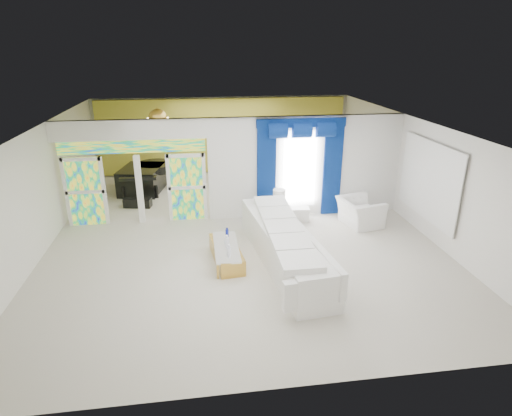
{
  "coord_description": "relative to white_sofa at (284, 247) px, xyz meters",
  "views": [
    {
      "loc": [
        -1.08,
        -10.92,
        4.88
      ],
      "look_at": [
        0.3,
        -1.2,
        1.1
      ],
      "focal_mm": 29.75,
      "sensor_mm": 36.0,
      "label": 1
    }
  ],
  "objects": [
    {
      "name": "floor",
      "position": [
        -0.84,
        2.09,
        -0.43
      ],
      "size": [
        12.0,
        12.0,
        0.0
      ],
      "primitive_type": "plane",
      "color": "#B7AF9E",
      "rests_on": "ground"
    },
    {
      "name": "dividing_wall",
      "position": [
        1.31,
        3.09,
        1.07
      ],
      "size": [
        5.7,
        0.18,
        3.0
      ],
      "primitive_type": "cube",
      "color": "white",
      "rests_on": "ground"
    },
    {
      "name": "dividing_header",
      "position": [
        -3.69,
        3.09,
        2.29
      ],
      "size": [
        4.3,
        0.18,
        0.55
      ],
      "primitive_type": "cube",
      "color": "white",
      "rests_on": "dividing_wall"
    },
    {
      "name": "stained_panel_left",
      "position": [
        -5.12,
        3.09,
        0.57
      ],
      "size": [
        0.95,
        0.04,
        2.0
      ],
      "primitive_type": "cube",
      "color": "#994C3F",
      "rests_on": "ground"
    },
    {
      "name": "stained_panel_right",
      "position": [
        -2.27,
        3.09,
        0.57
      ],
      "size": [
        0.95,
        0.04,
        2.0
      ],
      "primitive_type": "cube",
      "color": "#994C3F",
      "rests_on": "ground"
    },
    {
      "name": "stained_transom",
      "position": [
        -3.69,
        3.09,
        1.82
      ],
      "size": [
        4.0,
        0.05,
        0.35
      ],
      "primitive_type": "cube",
      "color": "#994C3F",
      "rests_on": "dividing_header"
    },
    {
      "name": "window_pane",
      "position": [
        1.06,
        2.99,
        1.02
      ],
      "size": [
        1.0,
        0.02,
        2.3
      ],
      "primitive_type": "cube",
      "color": "white",
      "rests_on": "dividing_wall"
    },
    {
      "name": "blue_drape_left",
      "position": [
        0.06,
        2.96,
        0.97
      ],
      "size": [
        0.55,
        0.1,
        2.8
      ],
      "primitive_type": "cube",
      "color": "#031248",
      "rests_on": "ground"
    },
    {
      "name": "blue_drape_right",
      "position": [
        2.06,
        2.96,
        0.97
      ],
      "size": [
        0.55,
        0.1,
        2.8
      ],
      "primitive_type": "cube",
      "color": "#031248",
      "rests_on": "ground"
    },
    {
      "name": "blue_pelmet",
      "position": [
        1.06,
        2.96,
        2.39
      ],
      "size": [
        2.6,
        0.12,
        0.25
      ],
      "primitive_type": "cube",
      "color": "#031248",
      "rests_on": "dividing_wall"
    },
    {
      "name": "wall_mirror",
      "position": [
        4.1,
        1.09,
        1.12
      ],
      "size": [
        0.04,
        2.7,
        1.9
      ],
      "primitive_type": "cube",
      "color": "white",
      "rests_on": "ground"
    },
    {
      "name": "gold_curtains",
      "position": [
        -0.84,
        7.99,
        1.07
      ],
      "size": [
        9.7,
        0.12,
        2.9
      ],
      "primitive_type": "cube",
      "color": "gold",
      "rests_on": "ground"
    },
    {
      "name": "white_sofa",
      "position": [
        0.0,
        0.0,
        0.0
      ],
      "size": [
        1.5,
        4.63,
        0.87
      ],
      "primitive_type": "cube",
      "rotation": [
        0.0,
        0.0,
        0.12
      ],
      "color": "white",
      "rests_on": "ground"
    },
    {
      "name": "coffee_table",
      "position": [
        -1.35,
        0.3,
        -0.24
      ],
      "size": [
        0.77,
        1.76,
        0.38
      ],
      "primitive_type": "cube",
      "rotation": [
        0.0,
        0.0,
        0.12
      ],
      "color": "gold",
      "rests_on": "ground"
    },
    {
      "name": "console_table",
      "position": [
        0.68,
        2.58,
        -0.23
      ],
      "size": [
        1.22,
        0.52,
        0.4
      ],
      "primitive_type": "cube",
      "rotation": [
        0.0,
        0.0,
        -0.12
      ],
      "color": "silver",
      "rests_on": "ground"
    },
    {
      "name": "table_lamp",
      "position": [
        0.38,
        2.58,
        0.25
      ],
      "size": [
        0.36,
        0.36,
        0.58
      ],
      "primitive_type": "cylinder",
      "color": "silver",
      "rests_on": "console_table"
    },
    {
      "name": "armchair",
      "position": [
        2.64,
        1.99,
        -0.05
      ],
      "size": [
        1.24,
        1.36,
        0.77
      ],
      "primitive_type": "imported",
      "rotation": [
        0.0,
        0.0,
        1.77
      ],
      "color": "white",
      "rests_on": "ground"
    },
    {
      "name": "grand_piano",
      "position": [
        -3.9,
        5.96,
        0.0
      ],
      "size": [
        1.62,
        1.95,
        0.87
      ],
      "primitive_type": "cube",
      "rotation": [
        0.0,
        0.0,
        -0.19
      ],
      "color": "black",
      "rests_on": "ground"
    },
    {
      "name": "piano_bench",
      "position": [
        -3.9,
        4.36,
        -0.29
      ],
      "size": [
        0.91,
        0.5,
        0.29
      ],
      "primitive_type": "cube",
      "rotation": [
        0.0,
        0.0,
        -0.19
      ],
      "color": "black",
      "rests_on": "ground"
    },
    {
      "name": "tv_console",
      "position": [
        -5.5,
        5.09,
        -0.06
      ],
      "size": [
        0.55,
        0.5,
        0.75
      ],
      "primitive_type": "cube",
      "rotation": [
        0.0,
        0.0,
        0.07
      ],
      "color": "#A48D52",
      "rests_on": "ground"
    },
    {
      "name": "chandelier",
      "position": [
        -3.14,
        5.49,
        2.22
      ],
      "size": [
        0.6,
        0.6,
        0.6
      ],
      "primitive_type": "sphere",
      "color": "gold",
      "rests_on": "ceiling"
    },
    {
      "name": "decanters",
      "position": [
        -1.3,
        0.46,
        0.02
      ],
      "size": [
        0.13,
        0.98,
        0.17
      ],
      "color": "white",
      "rests_on": "coffee_table"
    }
  ]
}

